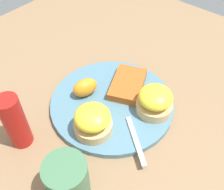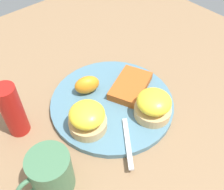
{
  "view_description": "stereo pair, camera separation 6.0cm",
  "coord_description": "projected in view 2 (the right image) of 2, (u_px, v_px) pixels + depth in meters",
  "views": [
    {
      "loc": [
        0.31,
        0.26,
        0.47
      ],
      "look_at": [
        0.0,
        0.0,
        0.03
      ],
      "focal_mm": 42.0,
      "sensor_mm": 36.0,
      "label": 1
    },
    {
      "loc": [
        0.27,
        0.3,
        0.47
      ],
      "look_at": [
        0.0,
        0.0,
        0.03
      ],
      "focal_mm": 42.0,
      "sensor_mm": 36.0,
      "label": 2
    }
  ],
  "objects": [
    {
      "name": "plate",
      "position": [
        112.0,
        103.0,
        0.62
      ],
      "size": [
        0.29,
        0.29,
        0.01
      ],
      "primitive_type": "cylinder",
      "color": "slate",
      "rests_on": "ground_plane"
    },
    {
      "name": "orange_wedge",
      "position": [
        87.0,
        85.0,
        0.62
      ],
      "size": [
        0.07,
        0.05,
        0.04
      ],
      "primitive_type": "ellipsoid",
      "rotation": [
        0.0,
        0.0,
        5.95
      ],
      "color": "orange",
      "rests_on": "plate"
    },
    {
      "name": "cup",
      "position": [
        51.0,
        173.0,
        0.46
      ],
      "size": [
        0.11,
        0.08,
        0.09
      ],
      "color": "#42704C",
      "rests_on": "ground_plane"
    },
    {
      "name": "condiment_bottle",
      "position": [
        12.0,
        111.0,
        0.53
      ],
      "size": [
        0.04,
        0.04,
        0.13
      ],
      "primitive_type": "cylinder",
      "color": "#B21914",
      "rests_on": "ground_plane"
    },
    {
      "name": "sandwich_benedict_left",
      "position": [
        87.0,
        118.0,
        0.54
      ],
      "size": [
        0.08,
        0.08,
        0.06
      ],
      "color": "tan",
      "rests_on": "plate"
    },
    {
      "name": "ground_plane",
      "position": [
        112.0,
        105.0,
        0.62
      ],
      "size": [
        1.1,
        1.1,
        0.0
      ],
      "primitive_type": "plane",
      "color": "#846647"
    },
    {
      "name": "hashbrown_patty",
      "position": [
        130.0,
        86.0,
        0.63
      ],
      "size": [
        0.13,
        0.11,
        0.02
      ],
      "primitive_type": "cube",
      "rotation": [
        0.0,
        0.0,
        0.41
      ],
      "color": "#AD531E",
      "rests_on": "plate"
    },
    {
      "name": "sandwich_benedict_right",
      "position": [
        153.0,
        106.0,
        0.56
      ],
      "size": [
        0.08,
        0.08,
        0.06
      ],
      "color": "tan",
      "rests_on": "plate"
    },
    {
      "name": "fork",
      "position": [
        124.0,
        116.0,
        0.58
      ],
      "size": [
        0.15,
        0.19,
        0.0
      ],
      "color": "silver",
      "rests_on": "plate"
    }
  ]
}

